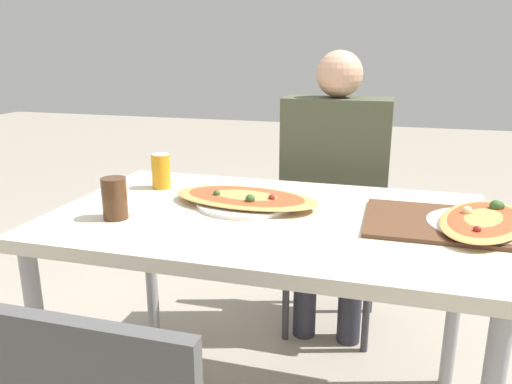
% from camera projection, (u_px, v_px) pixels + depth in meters
% --- Properties ---
extents(dining_table, '(1.32, 0.80, 0.74)m').
position_uv_depth(dining_table, '(269.00, 236.00, 1.54)').
color(dining_table, beige).
rests_on(dining_table, ground_plane).
extents(chair_far_seated, '(0.40, 0.40, 0.84)m').
position_uv_depth(chair_far_seated, '(335.00, 220.00, 2.23)').
color(chair_far_seated, '#4C4C4C').
rests_on(chair_far_seated, ground_plane).
extents(person_seated, '(0.43, 0.23, 1.22)m').
position_uv_depth(person_seated, '(335.00, 177.00, 2.07)').
color(person_seated, '#2D2D38').
rests_on(person_seated, ground_plane).
extents(pizza_main, '(0.50, 0.32, 0.05)m').
position_uv_depth(pizza_main, '(246.00, 199.00, 1.61)').
color(pizza_main, white).
rests_on(pizza_main, dining_table).
extents(soda_can, '(0.07, 0.07, 0.12)m').
position_uv_depth(soda_can, '(161.00, 171.00, 1.79)').
color(soda_can, orange).
rests_on(soda_can, dining_table).
extents(drink_glass, '(0.07, 0.07, 0.12)m').
position_uv_depth(drink_glass, '(115.00, 198.00, 1.47)').
color(drink_glass, '#4C2D19').
rests_on(drink_glass, dining_table).
extents(serving_tray, '(0.44, 0.34, 0.01)m').
position_uv_depth(serving_tray, '(444.00, 223.00, 1.43)').
color(serving_tray, brown).
rests_on(serving_tray, dining_table).
extents(pizza_second, '(0.34, 0.46, 0.06)m').
position_uv_depth(pizza_second, '(483.00, 222.00, 1.40)').
color(pizza_second, white).
rests_on(pizza_second, dining_table).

